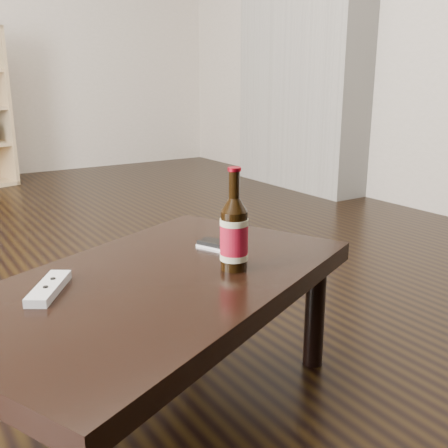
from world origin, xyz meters
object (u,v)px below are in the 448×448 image
phone (215,244)px  remote (49,288)px  coffee_table (159,296)px  beer_bottle (234,234)px

phone → remote: (-0.49, -0.07, 0.00)m
coffee_table → remote: remote is taller
beer_bottle → phone: (0.06, 0.18, -0.08)m
coffee_table → phone: bearing=25.9°
coffee_table → phone: phone is taller
remote → beer_bottle: bearing=20.5°
coffee_table → beer_bottle: size_ratio=4.54×
phone → remote: size_ratio=0.65×
beer_bottle → phone: 0.20m
phone → remote: remote is taller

